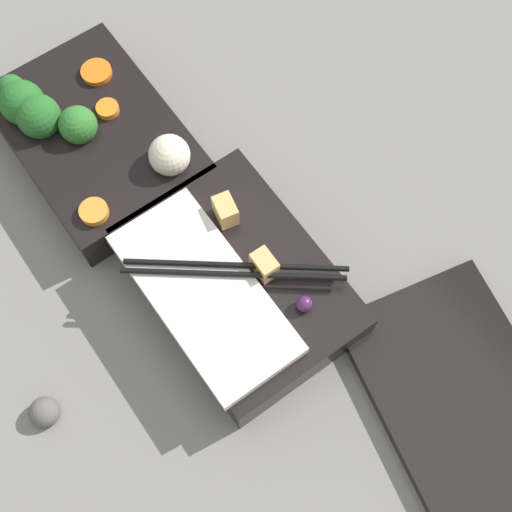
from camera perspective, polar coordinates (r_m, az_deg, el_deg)
ground_plane at (r=0.71m, az=-6.30°, el=3.86°), size 3.00×3.00×0.00m
bento_tray_vegetable at (r=0.73m, az=-13.04°, el=9.33°), size 0.21×0.15×0.08m
bento_tray_rice at (r=0.64m, az=-1.99°, el=-2.35°), size 0.21×0.16×0.07m
bento_lid at (r=0.66m, az=15.87°, el=-10.45°), size 0.23×0.18×0.01m
pebble_0 at (r=0.66m, az=-16.56°, el=-11.88°), size 0.03×0.03×0.03m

